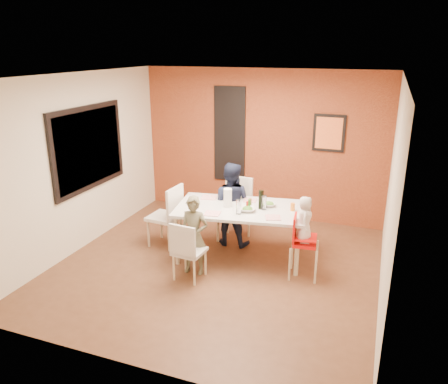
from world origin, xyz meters
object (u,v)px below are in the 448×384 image
(child_near, at_px, (194,236))
(chair_left, at_px, (169,213))
(child_far, at_px, (230,204))
(chair_far, at_px, (236,205))
(dining_table, at_px, (241,212))
(paper_towel_roll, at_px, (228,198))
(high_chair, at_px, (302,240))
(wine_bottle, at_px, (261,200))
(toddler, at_px, (305,219))
(chair_near, at_px, (186,249))

(child_near, bearing_deg, chair_left, 134.84)
(chair_left, relative_size, child_far, 0.74)
(chair_far, bearing_deg, dining_table, -60.84)
(dining_table, distance_m, paper_towel_roll, 0.29)
(dining_table, distance_m, child_near, 0.85)
(chair_left, height_order, child_near, child_near)
(high_chair, relative_size, wine_bottle, 3.16)
(chair_far, distance_m, high_chair, 1.56)
(child_near, distance_m, paper_towel_roll, 0.81)
(chair_left, bearing_deg, child_far, 119.58)
(chair_far, relative_size, child_far, 0.76)
(chair_left, xyz_separation_m, wine_bottle, (1.47, 0.10, 0.37))
(child_far, height_order, wine_bottle, child_far)
(high_chair, xyz_separation_m, wine_bottle, (-0.68, 0.34, 0.39))
(chair_left, xyz_separation_m, child_near, (0.73, -0.67, 0.01))
(dining_table, relative_size, high_chair, 2.28)
(chair_left, distance_m, wine_bottle, 1.52)
(high_chair, relative_size, toddler, 1.39)
(chair_left, bearing_deg, child_near, 52.00)
(child_near, height_order, toddler, toddler)
(dining_table, relative_size, chair_far, 1.98)
(dining_table, distance_m, high_chair, 1.03)
(chair_far, height_order, chair_left, chair_far)
(wine_bottle, bearing_deg, child_near, -133.90)
(child_near, distance_m, child_far, 1.10)
(high_chair, relative_size, child_far, 0.66)
(chair_left, bearing_deg, dining_table, 96.53)
(child_far, xyz_separation_m, toddler, (1.29, -0.66, 0.17))
(high_chair, bearing_deg, child_far, 55.83)
(chair_far, bearing_deg, paper_towel_roll, -77.65)
(high_chair, distance_m, wine_bottle, 0.86)
(chair_left, distance_m, toddler, 2.21)
(toddler, bearing_deg, child_near, 97.65)
(dining_table, xyz_separation_m, chair_near, (-0.45, -0.95, -0.25))
(high_chair, bearing_deg, chair_far, 47.47)
(wine_bottle, xyz_separation_m, paper_towel_roll, (-0.49, -0.08, -0.00))
(chair_near, height_order, chair_far, chair_far)
(chair_far, relative_size, toddler, 1.60)
(dining_table, relative_size, chair_near, 2.42)
(child_far, distance_m, paper_towel_roll, 0.48)
(chair_left, height_order, paper_towel_roll, paper_towel_roll)
(dining_table, xyz_separation_m, wine_bottle, (0.29, 0.05, 0.21))
(dining_table, height_order, paper_towel_roll, paper_towel_roll)
(chair_left, relative_size, paper_towel_roll, 3.63)
(toddler, bearing_deg, chair_far, 45.83)
(toddler, relative_size, wine_bottle, 2.28)
(high_chair, height_order, paper_towel_roll, paper_towel_roll)
(child_near, xyz_separation_m, wine_bottle, (0.74, 0.77, 0.36))
(toddler, bearing_deg, paper_towel_roll, 68.97)
(chair_near, bearing_deg, paper_towel_roll, -100.47)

